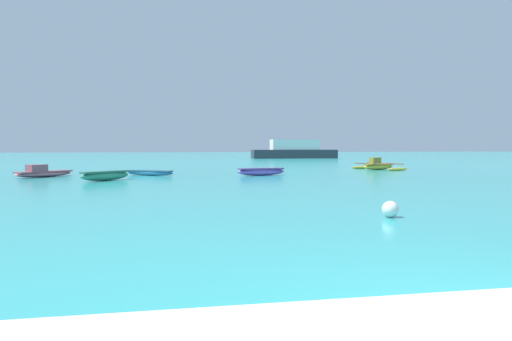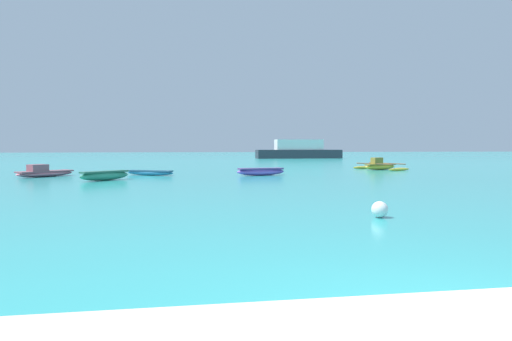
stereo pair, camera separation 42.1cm
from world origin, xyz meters
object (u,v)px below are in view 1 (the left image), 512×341
Objects in this scene: moored_boat_0 at (150,173)px; distant_ferry at (294,151)px; moored_boat_2 at (378,166)px; moored_boat_4 at (43,173)px; mooring_buoy_0 at (390,209)px; moored_boat_1 at (261,171)px; moored_boat_3 at (105,175)px.

distant_ferry is (17.29, 33.42, 0.86)m from moored_boat_0.
moored_boat_2 is 30.00m from distant_ferry.
distant_ferry reaches higher than moored_boat_0.
moored_boat_0 is 0.71× the size of moored_boat_2.
moored_boat_2 is 20.92m from moored_boat_4.
moored_boat_4 is at bearing 125.99° from mooring_buoy_0.
moored_boat_4 is (-5.48, -0.24, 0.07)m from moored_boat_0.
moored_boat_1 is 1.00× the size of moored_boat_4.
distant_ferry is at bearing 77.27° from mooring_buoy_0.
distant_ferry is at bearing 62.62° from moored_boat_1.
moored_boat_0 is at bearing 19.23° from moored_boat_3.
moored_boat_2 is 21.64m from mooring_buoy_0.
moored_boat_0 is at bearing -117.35° from distant_ferry.
distant_ferry is (11.27, 34.52, 0.79)m from moored_boat_1.
moored_boat_4 is at bearing 167.34° from moored_boat_2.
mooring_buoy_0 is (0.06, -15.05, -0.04)m from moored_boat_1.
moored_boat_4 is at bearing -149.16° from moored_boat_0.
moored_boat_1 is 1.25× the size of moored_boat_3.
moored_boat_1 reaches higher than moored_boat_0.
distant_ferry is at bearing 19.90° from moored_boat_3.
moored_boat_1 reaches higher than mooring_buoy_0.
distant_ferry reaches higher than moored_boat_3.
distant_ferry is (11.20, 49.58, 0.83)m from mooring_buoy_0.
moored_boat_1 is at bearing -108.07° from distant_ferry.
mooring_buoy_0 is 50.83m from distant_ferry.
moored_boat_2 is at bearing 41.41° from moored_boat_0.
mooring_buoy_0 is at bearing -99.06° from moored_boat_1.
moored_boat_4 is 19.67m from mooring_buoy_0.
moored_boat_3 reaches higher than moored_boat_0.
moored_boat_2 is 0.34× the size of distant_ferry.
moored_boat_1 is 11.53m from moored_boat_4.
moored_boat_3 is 5.99× the size of mooring_buoy_0.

